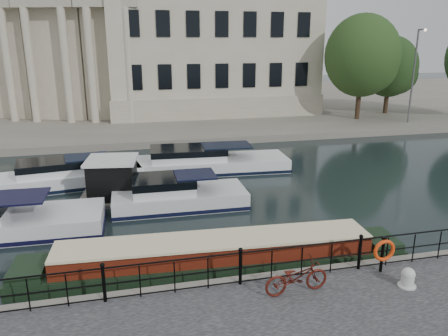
% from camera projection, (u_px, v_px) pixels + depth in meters
% --- Properties ---
extents(ground_plane, '(160.00, 160.00, 0.00)m').
position_uv_depth(ground_plane, '(223.00, 265.00, 15.62)').
color(ground_plane, black).
rests_on(ground_plane, ground).
extents(far_bank, '(120.00, 42.00, 0.55)m').
position_uv_depth(far_bank, '(148.00, 105.00, 51.93)').
color(far_bank, '#6B665B').
rests_on(far_bank, ground_plane).
extents(railing, '(24.14, 0.14, 1.22)m').
position_uv_depth(railing, '(240.00, 265.00, 13.18)').
color(railing, black).
rests_on(railing, near_quay).
extents(civic_building, '(53.55, 31.84, 16.85)m').
position_uv_depth(civic_building, '(138.00, 46.00, 45.79)').
color(civic_building, '#ADA38C').
rests_on(civic_building, far_bank).
extents(bicycle, '(2.03, 0.84, 1.04)m').
position_uv_depth(bicycle, '(296.00, 277.00, 12.76)').
color(bicycle, '#47130C').
rests_on(bicycle, near_quay).
extents(mooring_bollard, '(0.54, 0.54, 0.61)m').
position_uv_depth(mooring_bollard, '(408.00, 278.00, 13.16)').
color(mooring_bollard, '#BBBBB7').
rests_on(mooring_bollard, near_quay).
extents(life_ring_post, '(0.74, 0.20, 1.21)m').
position_uv_depth(life_ring_post, '(384.00, 251.00, 13.81)').
color(life_ring_post, black).
rests_on(life_ring_post, near_quay).
extents(narrowboat, '(13.58, 2.57, 1.50)m').
position_uv_depth(narrowboat, '(216.00, 260.00, 15.17)').
color(narrowboat, black).
rests_on(narrowboat, ground_plane).
extents(harbour_hut, '(3.65, 3.18, 2.20)m').
position_uv_depth(harbour_hut, '(113.00, 181.00, 21.76)').
color(harbour_hut, '#6B665B').
rests_on(harbour_hut, ground_plane).
extents(cabin_cruisers, '(20.51, 10.18, 1.99)m').
position_uv_depth(cabin_cruisers, '(116.00, 189.00, 22.40)').
color(cabin_cruisers, silver).
rests_on(cabin_cruisers, ground_plane).
extents(trees, '(17.80, 10.29, 9.51)m').
position_uv_depth(trees, '(414.00, 62.00, 40.55)').
color(trees, black).
rests_on(trees, far_bank).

